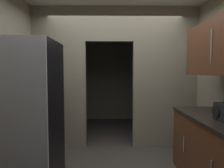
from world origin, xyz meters
name	(u,v)px	position (x,y,z in m)	size (l,w,h in m)	color
kitchen_partition	(117,73)	(0.03, 1.27, 1.43)	(3.14, 0.12, 2.68)	gray
adjoining_room_shell	(113,76)	(0.00, 2.87, 1.34)	(3.14, 2.33, 2.68)	gray
refrigerator	(25,116)	(-1.14, -0.14, 0.91)	(0.77, 0.79, 1.83)	black
lower_cabinet_run	(223,157)	(1.23, -0.29, 0.46)	(0.68, 1.66, 0.91)	brown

